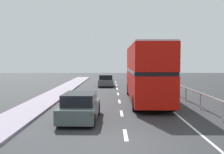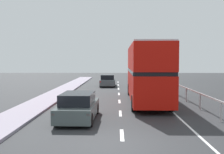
# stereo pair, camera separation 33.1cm
# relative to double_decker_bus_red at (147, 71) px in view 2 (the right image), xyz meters

# --- Properties ---
(ground_plane) EXTENTS (75.30, 120.00, 0.10)m
(ground_plane) POSITION_rel_double_decker_bus_red_xyz_m (-2.03, -10.68, -2.36)
(ground_plane) COLOR #2B2C2F
(lane_paint_markings) EXTENTS (3.33, 46.00, 0.01)m
(lane_paint_markings) POSITION_rel_double_decker_bus_red_xyz_m (0.04, -1.89, -2.30)
(lane_paint_markings) COLOR silver
(lane_paint_markings) RESTS_ON ground
(bridge_side_railing) EXTENTS (0.10, 42.00, 1.07)m
(bridge_side_railing) POSITION_rel_double_decker_bus_red_xyz_m (3.04, -1.68, -1.44)
(bridge_side_railing) COLOR #BAB2B4
(bridge_side_railing) RESTS_ON ground
(double_decker_bus_red) EXTENTS (2.71, 11.25, 4.31)m
(double_decker_bus_red) POSITION_rel_double_decker_bus_red_xyz_m (0.00, 0.00, 0.00)
(double_decker_bus_red) COLOR red
(double_decker_bus_red) RESTS_ON ground
(hatchback_car_near) EXTENTS (1.92, 4.53, 1.45)m
(hatchback_car_near) POSITION_rel_double_decker_bus_red_xyz_m (-4.27, -6.51, -1.61)
(hatchback_car_near) COLOR #434D4D
(hatchback_car_near) RESTS_ON ground
(sedan_car_ahead) EXTENTS (1.82, 4.23, 1.42)m
(sedan_car_ahead) POSITION_rel_double_decker_bus_red_xyz_m (-3.34, 12.73, -1.63)
(sedan_car_ahead) COLOR #4A5357
(sedan_car_ahead) RESTS_ON ground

